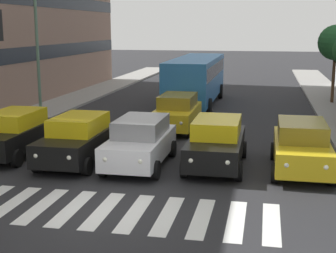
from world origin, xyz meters
TOP-DOWN VIEW (x-y plane):
  - ground_plane at (0.00, 0.00)m, footprint 180.00×180.00m
  - crosswalk_markings at (0.00, 0.00)m, footprint 9.45×2.80m
  - car_0 at (-5.50, -4.91)m, footprint 2.02×4.44m
  - car_1 at (-2.58, -4.87)m, footprint 2.02×4.44m
  - car_2 at (0.10, -4.45)m, footprint 2.02×4.44m
  - car_3 at (2.45, -4.43)m, footprint 2.02×4.44m
  - car_4 at (5.27, -4.89)m, footprint 2.02×4.44m
  - car_row2_0 at (-0.09, -10.77)m, footprint 2.02×4.44m
  - bus_behind_traffic at (0.10, -18.59)m, footprint 2.78×10.50m
  - street_lamp_right at (7.05, -12.17)m, footprint 3.53×0.28m
  - street_tree_3 at (-8.42, -20.48)m, footprint 2.22×2.22m

SIDE VIEW (x-z plane):
  - ground_plane at x=0.00m, z-range 0.00..0.00m
  - crosswalk_markings at x=0.00m, z-range 0.00..0.01m
  - car_0 at x=-5.50m, z-range 0.03..1.75m
  - car_1 at x=-2.58m, z-range 0.03..1.75m
  - car_2 at x=0.10m, z-range 0.03..1.75m
  - car_3 at x=2.45m, z-range 0.03..1.75m
  - car_4 at x=5.27m, z-range 0.03..1.75m
  - car_row2_0 at x=-0.09m, z-range 0.03..1.75m
  - bus_behind_traffic at x=0.10m, z-range 0.36..3.36m
  - street_tree_3 at x=-8.42m, z-range 1.47..6.36m
  - street_lamp_right at x=7.05m, z-range 1.00..7.88m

